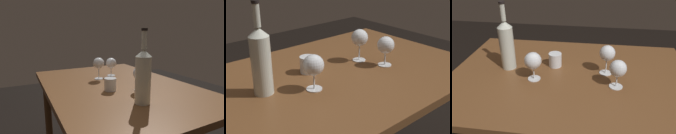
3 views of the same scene
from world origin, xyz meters
The scene contains 6 objects.
dining_table centered at (0.00, 0.00, 0.65)m, with size 1.30×0.90×0.74m.
wine_glass_left centered at (0.23, -0.08, 0.84)m, with size 0.08×0.08×0.15m.
wine_glass_right centered at (-0.18, -0.06, 0.84)m, with size 0.09×0.09×0.15m.
wine_glass_centre centered at (0.19, 0.05, 0.86)m, with size 0.08×0.08×0.16m.
wine_bottle centered at (-0.35, 0.04, 0.88)m, with size 0.08×0.08×0.37m.
water_tumbler centered at (-0.10, 0.09, 0.78)m, with size 0.07×0.07×0.08m.
Camera 1 is at (-1.08, 0.58, 1.10)m, focal length 30.06 mm.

